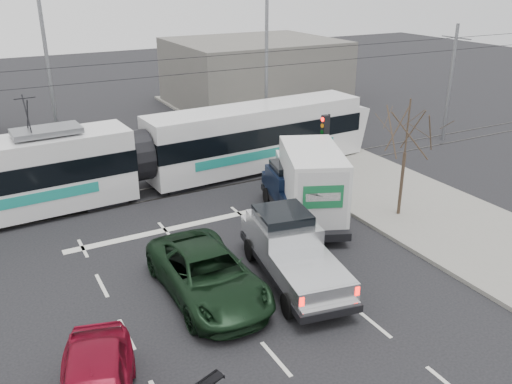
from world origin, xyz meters
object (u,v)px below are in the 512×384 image
traffic_signal (326,136)px  navy_pickup (296,192)px  box_truck (309,183)px  street_lamp_near (264,61)px  tram (137,157)px  green_car (207,274)px  bare_tree (407,132)px  street_lamp_far (45,72)px  silver_pickup (290,248)px

traffic_signal → navy_pickup: bearing=-148.1°
box_truck → street_lamp_near: bearing=95.3°
traffic_signal → tram: bearing=153.3°
tram → green_car: size_ratio=4.41×
bare_tree → navy_pickup: (-3.75, 2.36, -2.75)m
bare_tree → tram: bare_tree is taller
navy_pickup → green_car: 7.20m
street_lamp_far → traffic_signal: bearing=-41.7°
bare_tree → box_truck: 4.47m
bare_tree → traffic_signal: bare_tree is taller
navy_pickup → box_truck: bearing=-43.4°
tram → navy_pickup: (5.22, -5.58, -0.75)m
traffic_signal → tram: (-7.84, 3.94, -0.94)m
bare_tree → navy_pickup: bare_tree is taller
traffic_signal → street_lamp_near: size_ratio=0.40×
bare_tree → box_truck: bare_tree is taller
street_lamp_far → silver_pickup: bearing=-71.7°
street_lamp_far → green_car: 15.98m
navy_pickup → tram: bearing=145.8°
street_lamp_far → silver_pickup: 16.76m
bare_tree → tram: (-8.97, 7.94, -1.99)m
tram → box_truck: 8.25m
street_lamp_far → navy_pickup: (8.03, -11.14, -4.07)m
green_car → box_truck: bearing=30.2°
traffic_signal → navy_pickup: 3.53m
box_truck → green_car: 7.26m
silver_pickup → green_car: size_ratio=1.09×
tram → green_car: (-0.70, -9.68, -1.01)m
box_truck → navy_pickup: bearing=147.1°
traffic_signal → street_lamp_far: street_lamp_far is taller
tram → green_car: tram is taller
box_truck → street_lamp_far: bearing=148.9°
street_lamp_near → silver_pickup: size_ratio=1.46×
bare_tree → silver_pickup: bare_tree is taller
street_lamp_far → tram: bearing=-63.2°
bare_tree → tram: 12.14m
bare_tree → traffic_signal: (-1.13, 4.00, -1.05)m
traffic_signal → green_car: (-8.54, -5.74, -1.95)m
bare_tree → tram: size_ratio=0.20×
street_lamp_far → tram: size_ratio=0.36×
green_car → navy_pickup: bearing=35.1°
traffic_signal → silver_pickup: (-5.54, -5.94, -1.67)m
navy_pickup → street_lamp_near: bearing=81.9°
street_lamp_near → bare_tree: bearing=-88.6°
street_lamp_far → green_car: bearing=-82.1°
street_lamp_far → box_truck: bearing=-54.3°
street_lamp_far → tram: 7.06m
street_lamp_near → street_lamp_far: (-11.50, 2.00, 0.00)m
street_lamp_near → street_lamp_far: same height
box_truck → green_car: (-6.26, -3.59, -0.78)m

